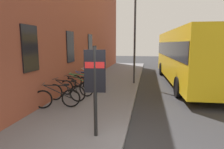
{
  "coord_description": "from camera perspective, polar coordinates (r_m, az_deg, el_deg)",
  "views": [
    {
      "loc": [
        -4.03,
        -0.54,
        2.57
      ],
      "look_at": [
        2.2,
        0.64,
        1.55
      ],
      "focal_mm": 30.79,
      "sensor_mm": 36.0,
      "label": 1
    }
  ],
  "objects": [
    {
      "name": "bicycle_leaning_wall",
      "position": [
        9.26,
        -10.51,
        -3.85
      ],
      "size": [
        0.48,
        1.76,
        0.97
      ],
      "color": "black",
      "rests_on": "sidewalk_pavement"
    },
    {
      "name": "bicycle_far_end",
      "position": [
        11.79,
        -6.46,
        -0.95
      ],
      "size": [
        0.48,
        1.77,
        0.97
      ],
      "color": "black",
      "rests_on": "sidewalk_pavement"
    },
    {
      "name": "sidewalk_pavement",
      "position": [
        12.5,
        -0.06,
        -2.4
      ],
      "size": [
        24.0,
        3.5,
        0.12
      ],
      "primitive_type": "cube",
      "color": "slate",
      "rests_on": "ground"
    },
    {
      "name": "ground",
      "position": [
        10.36,
        12.98,
        -5.42
      ],
      "size": [
        60.0,
        60.0,
        0.0
      ],
      "primitive_type": "plane",
      "color": "#2D2D30"
    },
    {
      "name": "bicycle_nearest_sign",
      "position": [
        10.08,
        -9.55,
        -2.74
      ],
      "size": [
        0.56,
        1.74,
        0.97
      ],
      "color": "black",
      "rests_on": "sidewalk_pavement"
    },
    {
      "name": "station_facade",
      "position": [
        13.91,
        -8.02,
        18.36
      ],
      "size": [
        22.0,
        0.65,
        9.63
      ],
      "color": "brown",
      "rests_on": "ground"
    },
    {
      "name": "city_bus",
      "position": [
        13.1,
        21.64,
        5.69
      ],
      "size": [
        10.62,
        3.11,
        3.35
      ],
      "color": "yellow",
      "rests_on": "ground"
    },
    {
      "name": "pedestrian_by_facade",
      "position": [
        10.51,
        -4.07,
        1.14
      ],
      "size": [
        0.61,
        0.25,
        1.61
      ],
      "color": "#334C8C",
      "rests_on": "sidewalk_pavement"
    },
    {
      "name": "bicycle_end_of_row",
      "position": [
        7.69,
        -15.93,
        -6.73
      ],
      "size": [
        0.7,
        1.69,
        0.97
      ],
      "color": "black",
      "rests_on": "sidewalk_pavement"
    },
    {
      "name": "bicycle_by_door",
      "position": [
        8.5,
        -13.44,
        -5.12
      ],
      "size": [
        0.48,
        1.77,
        0.97
      ],
      "color": "black",
      "rests_on": "sidewalk_pavement"
    },
    {
      "name": "transit_info_sign",
      "position": [
        4.95,
        -5.07,
        -0.79
      ],
      "size": [
        0.16,
        0.56,
        2.4
      ],
      "color": "black",
      "rests_on": "sidewalk_pavement"
    },
    {
      "name": "street_lamp",
      "position": [
        11.89,
        6.81,
        12.47
      ],
      "size": [
        0.28,
        0.28,
        5.32
      ],
      "color": "#333338",
      "rests_on": "sidewalk_pavement"
    },
    {
      "name": "bicycle_under_window",
      "position": [
        10.86,
        -8.06,
        -1.85
      ],
      "size": [
        0.61,
        1.73,
        0.97
      ],
      "color": "black",
      "rests_on": "sidewalk_pavement"
    }
  ]
}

